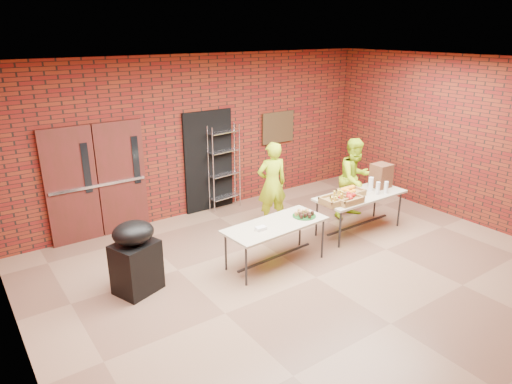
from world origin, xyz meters
TOP-DOWN VIEW (x-y plane):
  - room at (0.00, 0.00)m, footprint 8.08×7.08m
  - double_doors at (-2.20, 3.44)m, footprint 1.78×0.12m
  - dark_doorway at (0.10, 3.46)m, footprint 1.10×0.06m
  - bronze_plaque at (1.90, 3.45)m, footprint 0.85×0.04m
  - wire_rack at (0.39, 3.32)m, footprint 0.68×0.30m
  - table_left at (-0.24, 0.72)m, footprint 1.77×0.84m
  - table_right at (1.83, 0.84)m, footprint 1.80×0.76m
  - basket_bananas at (1.11, 0.79)m, footprint 0.46×0.36m
  - basket_oranges at (1.65, 0.91)m, footprint 0.45×0.35m
  - basket_apples at (1.32, 0.68)m, footprint 0.49×0.38m
  - muffin_tray at (0.33, 0.70)m, footprint 0.39×0.39m
  - napkin_box at (-0.58, 0.67)m, footprint 0.16×0.11m
  - coffee_dispenser at (2.47, 0.92)m, footprint 0.35×0.31m
  - cup_stack_front at (2.11, 0.68)m, footprint 0.08×0.08m
  - cup_stack_mid at (2.27, 0.61)m, footprint 0.08×0.08m
  - cup_stack_back at (2.13, 0.87)m, footprint 0.09×0.09m
  - covered_grill at (-2.39, 1.23)m, footprint 0.74×0.68m
  - volunteer_woman at (0.69, 2.06)m, footprint 0.68×0.52m
  - volunteer_man at (2.28, 1.42)m, footprint 0.80×0.63m

SIDE VIEW (x-z plane):
  - covered_grill at x=-2.39m, z-range 0.00..1.10m
  - table_left at x=-0.24m, z-range 0.30..1.01m
  - table_right at x=1.83m, z-range 0.31..1.05m
  - napkin_box at x=-0.58m, z-range 0.71..0.77m
  - muffin_tray at x=0.33m, z-range 0.71..0.80m
  - basket_oranges at x=1.65m, z-range 0.73..0.87m
  - basket_bananas at x=1.11m, z-range 0.73..0.87m
  - basket_apples at x=1.32m, z-range 0.73..0.88m
  - volunteer_man at x=2.28m, z-range 0.00..1.63m
  - volunteer_woman at x=0.69m, z-range 0.00..1.65m
  - cup_stack_mid at x=2.27m, z-range 0.74..0.97m
  - cup_stack_front at x=2.11m, z-range 0.74..0.97m
  - cup_stack_back at x=2.13m, z-range 0.74..1.01m
  - wire_rack at x=0.39m, z-range 0.00..1.80m
  - coffee_dispenser at x=2.47m, z-range 0.74..1.20m
  - dark_doorway at x=0.10m, z-range 0.00..2.10m
  - double_doors at x=-2.20m, z-range 0.00..2.10m
  - bronze_plaque at x=1.90m, z-range 1.20..1.90m
  - room at x=0.00m, z-range -0.04..3.24m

